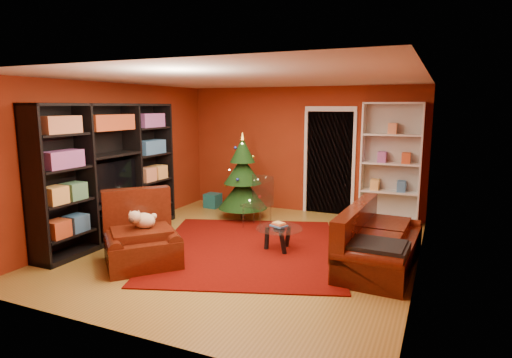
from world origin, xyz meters
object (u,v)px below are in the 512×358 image
at_px(christmas_tree, 243,177).
at_px(gift_box_red, 246,202).
at_px(armchair, 142,236).
at_px(coffee_table, 279,239).
at_px(rug, 247,248).
at_px(dog, 144,221).
at_px(acrylic_chair, 257,205).
at_px(sofa, 381,237).
at_px(media_unit, 110,173).
at_px(gift_box_teal, 213,200).
at_px(white_bookshelf, 391,163).

distance_m(christmas_tree, gift_box_red, 1.19).
relative_size(armchair, coffee_table, 1.48).
xyz_separation_m(rug, dog, (-1.08, -1.12, 0.61)).
relative_size(christmas_tree, armchair, 1.63).
bearing_deg(acrylic_chair, gift_box_red, 130.02).
bearing_deg(rug, sofa, 2.57).
distance_m(armchair, acrylic_chair, 2.42).
distance_m(sofa, coffee_table, 1.54).
distance_m(media_unit, sofa, 4.38).
bearing_deg(gift_box_teal, christmas_tree, -29.12).
relative_size(christmas_tree, coffee_table, 2.41).
distance_m(rug, armchair, 1.66).
distance_m(gift_box_teal, dog, 3.45).
xyz_separation_m(rug, acrylic_chair, (-0.33, 1.11, 0.42)).
relative_size(white_bookshelf, armchair, 2.20).
height_order(rug, white_bookshelf, white_bookshelf).
relative_size(media_unit, sofa, 1.49).
distance_m(armchair, coffee_table, 2.05).
bearing_deg(rug, gift_box_teal, 130.37).
height_order(media_unit, sofa, media_unit).
xyz_separation_m(media_unit, christmas_tree, (1.42, 2.06, -0.29)).
xyz_separation_m(gift_box_teal, coffee_table, (2.36, -2.08, 0.03)).
height_order(gift_box_teal, white_bookshelf, white_bookshelf).
height_order(rug, gift_box_red, gift_box_red).
bearing_deg(media_unit, armchair, -32.22).
bearing_deg(acrylic_chair, christmas_tree, 143.33).
height_order(sofa, coffee_table, sofa).
relative_size(media_unit, acrylic_chair, 3.39).
relative_size(christmas_tree, gift_box_red, 7.20).
bearing_deg(coffee_table, gift_box_teal, 138.58).
xyz_separation_m(gift_box_red, dog, (0.15, -3.65, 0.50)).
bearing_deg(dog, gift_box_teal, 56.31).
bearing_deg(gift_box_red, rug, -64.19).
bearing_deg(sofa, coffee_table, 91.33).
xyz_separation_m(white_bookshelf, sofa, (0.20, -2.46, -0.71)).
height_order(armchair, acrylic_chair, acrylic_chair).
distance_m(christmas_tree, dog, 2.78).
relative_size(media_unit, dog, 7.33).
relative_size(gift_box_red, armchair, 0.23).
bearing_deg(armchair, sofa, -24.50).
bearing_deg(media_unit, white_bookshelf, 36.04).
bearing_deg(acrylic_chair, rug, -66.00).
distance_m(gift_box_red, white_bookshelf, 3.19).
bearing_deg(christmas_tree, armchair, -94.11).
bearing_deg(acrylic_chair, armchair, -100.29).
relative_size(dog, acrylic_chair, 0.46).
xyz_separation_m(christmas_tree, coffee_table, (1.35, -1.52, -0.65)).
distance_m(gift_box_teal, acrylic_chair, 1.91).
bearing_deg(dog, gift_box_red, 45.13).
bearing_deg(dog, sofa, -25.65).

